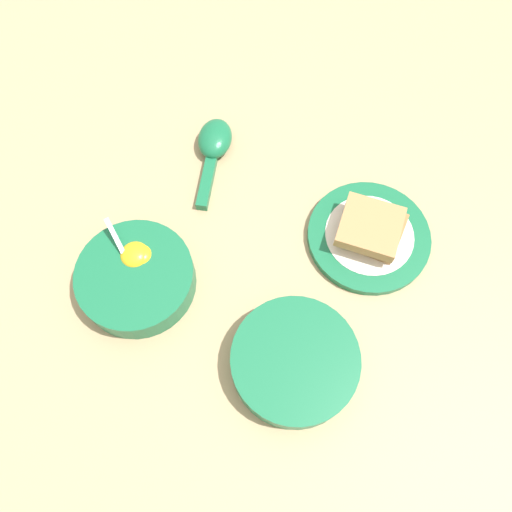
% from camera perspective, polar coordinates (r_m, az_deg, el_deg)
% --- Properties ---
extents(ground_plane, '(3.00, 3.00, 0.00)m').
position_cam_1_polar(ground_plane, '(0.78, 0.51, 2.11)').
color(ground_plane, tan).
extents(egg_bowl, '(0.17, 0.17, 0.07)m').
position_cam_1_polar(egg_bowl, '(0.75, -13.51, -2.38)').
color(egg_bowl, '#196B42').
rests_on(egg_bowl, ground_plane).
extents(toast_plate, '(0.19, 0.19, 0.01)m').
position_cam_1_polar(toast_plate, '(0.79, 12.75, 2.19)').
color(toast_plate, '#196B42').
rests_on(toast_plate, ground_plane).
extents(toast_sandwich, '(0.10, 0.11, 0.04)m').
position_cam_1_polar(toast_sandwich, '(0.77, 13.02, 3.16)').
color(toast_sandwich, '#9E7042').
rests_on(toast_sandwich, toast_plate).
extents(soup_spoon, '(0.10, 0.17, 0.04)m').
position_cam_1_polar(soup_spoon, '(0.85, -4.85, 12.53)').
color(soup_spoon, '#196B42').
rests_on(soup_spoon, ground_plane).
extents(congee_bowl, '(0.17, 0.17, 0.04)m').
position_cam_1_polar(congee_bowl, '(0.69, 4.44, -11.89)').
color(congee_bowl, '#196B42').
rests_on(congee_bowl, ground_plane).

